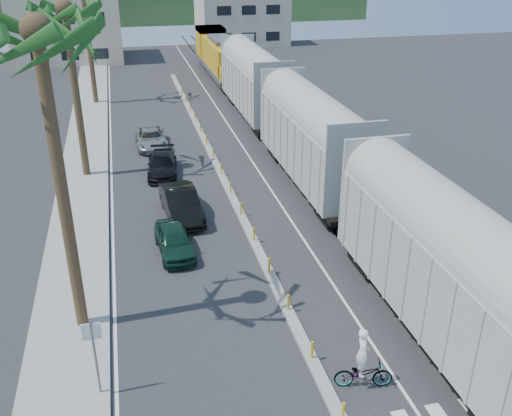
{
  "coord_description": "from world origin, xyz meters",
  "views": [
    {
      "loc": [
        -5.65,
        -13.15,
        13.65
      ],
      "look_at": [
        0.05,
        10.77,
        2.0
      ],
      "focal_mm": 40.0,
      "sensor_mm": 36.0,
      "label": 1
    }
  ],
  "objects_px": {
    "street_sign": "(94,348)",
    "car_second": "(181,204)",
    "car_lead": "(174,240)",
    "cyclist": "(363,369)"
  },
  "relations": [
    {
      "from": "street_sign",
      "to": "car_second",
      "type": "relative_size",
      "value": 0.6
    },
    {
      "from": "street_sign",
      "to": "car_second",
      "type": "bearing_deg",
      "value": 71.88
    },
    {
      "from": "street_sign",
      "to": "car_lead",
      "type": "xyz_separation_m",
      "value": [
        3.39,
        8.92,
        -1.3
      ]
    },
    {
      "from": "car_second",
      "to": "cyclist",
      "type": "bearing_deg",
      "value": -77.74
    },
    {
      "from": "car_second",
      "to": "cyclist",
      "type": "height_order",
      "value": "cyclist"
    },
    {
      "from": "car_second",
      "to": "car_lead",
      "type": "bearing_deg",
      "value": -106.3
    },
    {
      "from": "car_lead",
      "to": "cyclist",
      "type": "xyz_separation_m",
      "value": [
        5.16,
        -10.5,
        0.07
      ]
    },
    {
      "from": "car_lead",
      "to": "car_second",
      "type": "height_order",
      "value": "car_second"
    },
    {
      "from": "cyclist",
      "to": "car_lead",
      "type": "bearing_deg",
      "value": 38.49
    },
    {
      "from": "car_lead",
      "to": "cyclist",
      "type": "height_order",
      "value": "cyclist"
    }
  ]
}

